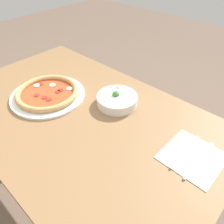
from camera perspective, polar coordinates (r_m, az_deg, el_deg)
ground_plane at (r=1.57m, az=-5.93°, el=-21.69°), size 8.00×8.00×0.00m
dining_table at (r=1.05m, az=-8.25°, el=-4.66°), size 1.29×0.79×0.75m
pizza at (r=1.09m, az=-16.46°, el=4.68°), size 0.35×0.35×0.04m
bowl at (r=1.00m, az=1.30°, el=3.37°), size 0.19×0.19×0.07m
napkin at (r=0.84m, az=20.30°, el=-10.90°), size 0.20×0.20×0.00m
fork at (r=0.84m, az=18.54°, el=-9.86°), size 0.02×0.20×0.00m
knife at (r=0.83m, az=21.55°, el=-11.92°), size 0.02×0.21×0.01m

